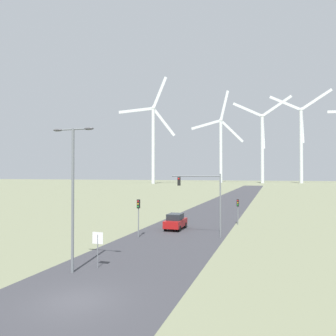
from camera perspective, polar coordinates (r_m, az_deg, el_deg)
ground_plane at (r=18.51m, az=-15.67°, el=-21.37°), size 600.00×600.00×0.00m
road_surface at (r=63.55m, az=9.04°, el=-6.81°), size 10.00×240.00×0.01m
streetlamp at (r=22.34m, az=-16.24°, el=-2.19°), size 3.07×0.32×9.47m
stop_sign_near at (r=23.52m, az=-12.14°, el=-12.62°), size 0.81×0.07×2.44m
traffic_light_post_near_left at (r=33.60m, az=-5.17°, el=-7.21°), size 0.28×0.34×3.83m
traffic_light_post_near_right at (r=42.49m, az=12.07°, el=-6.49°), size 0.28×0.34×3.22m
traffic_light_mast_overhead at (r=33.89m, az=6.16°, el=-4.08°), size 5.18×0.35×6.45m
car_approaching at (r=38.40m, az=1.30°, el=-9.29°), size 1.88×4.11×1.83m
wind_turbine_far_left at (r=212.76m, az=-2.59°, el=5.45°), size 33.32×16.31×69.88m
wind_turbine_left at (r=241.63m, az=9.19°, el=4.25°), size 36.26×14.52×67.36m
wind_turbine_center at (r=232.93m, az=16.11°, el=4.54°), size 39.38×5.17×58.60m
wind_turbine_right at (r=240.17m, az=22.18°, el=4.94°), size 40.10×2.60×62.96m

